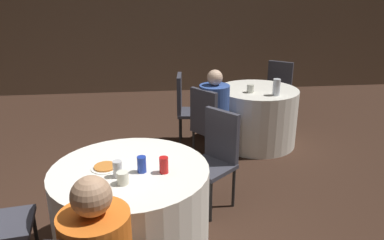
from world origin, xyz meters
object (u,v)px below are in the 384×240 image
object	(u,v)px
soda_can_blue	(142,164)
pizza_plate_near	(105,167)
table_near	(132,212)
chair_near_northeast	(216,152)
chair_far_west	(186,104)
bottle_far	(276,87)
soda_can_silver	(118,169)
chair_far_southwest	(208,121)
person_blue_shirt	(218,115)
soda_can_red	(164,165)
table_far	(256,117)
chair_far_northeast	(278,88)

from	to	relation	value
soda_can_blue	pizza_plate_near	bearing A→B (deg)	161.17
table_near	chair_near_northeast	size ratio (longest dim) A/B	1.26
chair_far_west	bottle_far	size ratio (longest dim) A/B	4.59
bottle_far	soda_can_silver	bearing A→B (deg)	-133.38
soda_can_blue	chair_far_southwest	bearing A→B (deg)	64.80
chair_far_southwest	pizza_plate_near	xyz separation A→B (m)	(-1.01, -1.47, 0.21)
table_near	person_blue_shirt	world-z (taller)	person_blue_shirt
chair_near_northeast	soda_can_red	world-z (taller)	chair_near_northeast
chair_far_west	pizza_plate_near	world-z (taller)	chair_far_west
soda_can_silver	chair_far_southwest	bearing A→B (deg)	60.76
soda_can_red	soda_can_silver	bearing A→B (deg)	-175.78
chair_near_northeast	table_far	bearing A→B (deg)	-69.79
soda_can_blue	bottle_far	world-z (taller)	bottle_far
chair_far_northeast	bottle_far	distance (m)	1.20
table_near	table_far	size ratio (longest dim) A/B	1.12
chair_near_northeast	bottle_far	distance (m)	1.50
table_near	chair_near_northeast	distance (m)	1.03
soda_can_silver	person_blue_shirt	bearing A→B (deg)	58.95
pizza_plate_near	table_near	bearing A→B (deg)	-10.10
soda_can_red	chair_far_northeast	bearing A→B (deg)	57.71
chair_far_west	chair_far_southwest	xyz separation A→B (m)	(0.20, -0.70, 0.00)
chair_near_northeast	soda_can_silver	bearing A→B (deg)	91.93
table_far	soda_can_silver	size ratio (longest dim) A/B	8.71
chair_far_southwest	soda_can_silver	size ratio (longest dim) A/B	7.77
soda_can_silver	soda_can_red	distance (m)	0.33
table_far	chair_far_northeast	xyz separation A→B (m)	(0.54, 0.78, 0.18)
soda_can_red	table_far	bearing A→B (deg)	58.72
chair_far_west	soda_can_silver	bearing A→B (deg)	-10.28
chair_far_northeast	person_blue_shirt	distance (m)	1.72
table_far	soda_can_red	size ratio (longest dim) A/B	8.71
table_near	soda_can_blue	xyz separation A→B (m)	(0.09, -0.06, 0.44)
table_far	person_blue_shirt	distance (m)	0.81
chair_far_northeast	pizza_plate_near	xyz separation A→B (m)	(-2.30, -2.83, 0.21)
table_near	chair_far_southwest	distance (m)	1.72
chair_near_northeast	bottle_far	size ratio (longest dim) A/B	4.59
chair_far_northeast	pizza_plate_near	distance (m)	3.65
chair_far_west	person_blue_shirt	xyz separation A→B (m)	(0.33, -0.60, 0.03)
person_blue_shirt	bottle_far	distance (m)	0.83
chair_near_northeast	chair_far_southwest	bearing A→B (deg)	-44.25
person_blue_shirt	bottle_far	size ratio (longest dim) A/B	5.56
chair_far_southwest	bottle_far	size ratio (longest dim) A/B	4.59
person_blue_shirt	bottle_far	world-z (taller)	person_blue_shirt
chair_near_northeast	chair_far_southwest	size ratio (longest dim) A/B	1.00
chair_near_northeast	chair_far_west	world-z (taller)	same
soda_can_red	bottle_far	distance (m)	2.37
person_blue_shirt	soda_can_red	distance (m)	1.85
table_far	soda_can_blue	distance (m)	2.64
soda_can_silver	bottle_far	xyz separation A→B (m)	(1.79, 1.89, 0.04)
table_near	bottle_far	size ratio (longest dim) A/B	5.77
table_far	bottle_far	xyz separation A→B (m)	(0.14, -0.31, 0.48)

